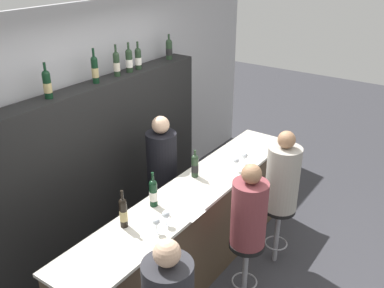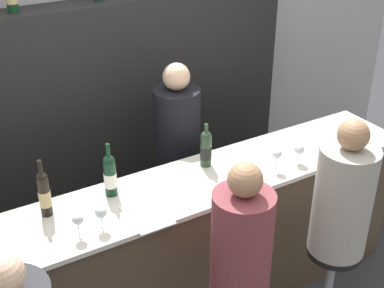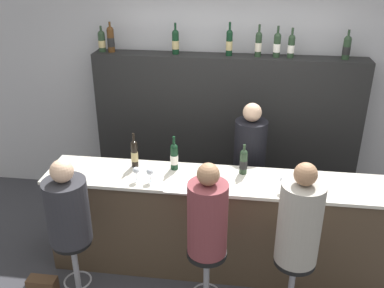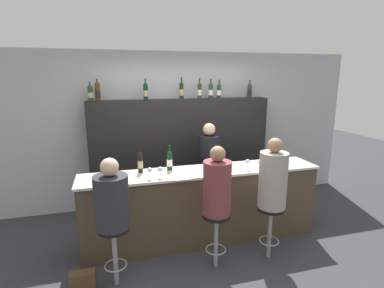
{
  "view_description": "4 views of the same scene",
  "coord_description": "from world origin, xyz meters",
  "px_view_note": "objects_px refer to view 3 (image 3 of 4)",
  "views": [
    {
      "loc": [
        -2.85,
        -1.73,
        3.1
      ],
      "look_at": [
        0.12,
        0.35,
        1.41
      ],
      "focal_mm": 40.0,
      "sensor_mm": 36.0,
      "label": 1
    },
    {
      "loc": [
        -1.33,
        -2.06,
        2.73
      ],
      "look_at": [
        0.03,
        0.23,
        1.28
      ],
      "focal_mm": 50.0,
      "sensor_mm": 36.0,
      "label": 2
    },
    {
      "loc": [
        0.22,
        -3.1,
        2.91
      ],
      "look_at": [
        -0.22,
        0.21,
        1.35
      ],
      "focal_mm": 40.0,
      "sensor_mm": 36.0,
      "label": 3
    },
    {
      "loc": [
        -1.13,
        -3.31,
        2.21
      ],
      "look_at": [
        -0.16,
        0.21,
        1.37
      ],
      "focal_mm": 28.0,
      "sensor_mm": 36.0,
      "label": 4
    }
  ],
  "objects_px": {
    "wine_bottle_backbar_4": "(258,44)",
    "wine_glass_0": "(136,171)",
    "wine_bottle_counter_2": "(244,161)",
    "bar_stool_right": "(293,274)",
    "wine_bottle_backbar_6": "(291,46)",
    "guest_seated_left": "(67,208)",
    "wine_bottle_counter_0": "(134,153)",
    "handbag": "(43,287)",
    "wine_bottle_backbar_7": "(347,47)",
    "guest_seated_middle": "(207,216)",
    "wine_bottle_backbar_2": "(175,42)",
    "guest_seated_right": "(300,220)",
    "wine_glass_2": "(283,180)",
    "bartender": "(248,177)",
    "wine_glass_1": "(150,172)",
    "wine_bottle_backbar_3": "(229,42)",
    "bar_stool_middle": "(207,266)",
    "wine_bottle_counter_1": "(174,156)",
    "wine_bottle_backbar_1": "(111,39)",
    "wine_bottle_backbar_5": "(277,45)",
    "wine_bottle_backbar_0": "(102,41)",
    "bar_stool_left": "(74,254)",
    "wine_glass_3": "(305,183)"
  },
  "relations": [
    {
      "from": "wine_glass_0",
      "to": "guest_seated_right",
      "type": "height_order",
      "value": "guest_seated_right"
    },
    {
      "from": "wine_bottle_backbar_3",
      "to": "wine_bottle_backbar_5",
      "type": "height_order",
      "value": "wine_bottle_backbar_3"
    },
    {
      "from": "wine_bottle_backbar_1",
      "to": "wine_bottle_backbar_2",
      "type": "distance_m",
      "value": 0.72
    },
    {
      "from": "wine_bottle_backbar_0",
      "to": "wine_bottle_backbar_4",
      "type": "bearing_deg",
      "value": -0.0
    },
    {
      "from": "wine_bottle_backbar_3",
      "to": "wine_glass_1",
      "type": "bearing_deg",
      "value": -113.85
    },
    {
      "from": "wine_bottle_counter_1",
      "to": "guest_seated_middle",
      "type": "xyz_separation_m",
      "value": [
        0.39,
        -0.75,
        -0.12
      ]
    },
    {
      "from": "wine_bottle_backbar_5",
      "to": "guest_seated_middle",
      "type": "relative_size",
      "value": 0.41
    },
    {
      "from": "wine_glass_1",
      "to": "guest_seated_right",
      "type": "relative_size",
      "value": 0.16
    },
    {
      "from": "wine_bottle_backbar_3",
      "to": "bar_stool_middle",
      "type": "relative_size",
      "value": 0.52
    },
    {
      "from": "bar_stool_right",
      "to": "wine_bottle_backbar_3",
      "type": "bearing_deg",
      "value": 110.1
    },
    {
      "from": "wine_bottle_backbar_1",
      "to": "handbag",
      "type": "xyz_separation_m",
      "value": [
        -0.22,
        -1.81,
        -1.88
      ]
    },
    {
      "from": "wine_bottle_backbar_6",
      "to": "guest_seated_middle",
      "type": "xyz_separation_m",
      "value": [
        -0.68,
        -1.81,
        -0.94
      ]
    },
    {
      "from": "wine_glass_0",
      "to": "handbag",
      "type": "height_order",
      "value": "wine_glass_0"
    },
    {
      "from": "guest_seated_left",
      "to": "guest_seated_right",
      "type": "xyz_separation_m",
      "value": [
        1.83,
        -0.0,
        0.05
      ]
    },
    {
      "from": "wine_bottle_counter_1",
      "to": "guest_seated_right",
      "type": "relative_size",
      "value": 0.39
    },
    {
      "from": "bar_stool_middle",
      "to": "bartender",
      "type": "distance_m",
      "value": 1.27
    },
    {
      "from": "bar_stool_right",
      "to": "bartender",
      "type": "bearing_deg",
      "value": 107.51
    },
    {
      "from": "wine_bottle_backbar_6",
      "to": "guest_seated_middle",
      "type": "relative_size",
      "value": 0.39
    },
    {
      "from": "wine_bottle_backbar_0",
      "to": "wine_bottle_backbar_1",
      "type": "xyz_separation_m",
      "value": [
        0.1,
        -0.0,
        0.02
      ]
    },
    {
      "from": "guest_seated_right",
      "to": "wine_bottle_backbar_2",
      "type": "bearing_deg",
      "value": 124.4
    },
    {
      "from": "wine_bottle_backbar_5",
      "to": "guest_seated_right",
      "type": "bearing_deg",
      "value": -84.8
    },
    {
      "from": "guest_seated_middle",
      "to": "wine_bottle_backbar_3",
      "type": "bearing_deg",
      "value": 88.96
    },
    {
      "from": "bar_stool_right",
      "to": "wine_bottle_backbar_7",
      "type": "bearing_deg",
      "value": 73.37
    },
    {
      "from": "guest_seated_right",
      "to": "bartender",
      "type": "xyz_separation_m",
      "value": [
        -0.38,
        1.22,
        -0.34
      ]
    },
    {
      "from": "wine_bottle_backbar_4",
      "to": "wine_glass_0",
      "type": "distance_m",
      "value": 1.89
    },
    {
      "from": "guest_seated_middle",
      "to": "bartender",
      "type": "height_order",
      "value": "bartender"
    },
    {
      "from": "wine_glass_1",
      "to": "guest_seated_right",
      "type": "distance_m",
      "value": 1.34
    },
    {
      "from": "wine_bottle_counter_0",
      "to": "wine_bottle_backbar_6",
      "type": "xyz_separation_m",
      "value": [
        1.44,
        1.06,
        0.82
      ]
    },
    {
      "from": "wine_bottle_counter_0",
      "to": "handbag",
      "type": "height_order",
      "value": "wine_bottle_counter_0"
    },
    {
      "from": "bartender",
      "to": "wine_glass_3",
      "type": "bearing_deg",
      "value": -58.14
    },
    {
      "from": "wine_bottle_counter_2",
      "to": "wine_bottle_backbar_4",
      "type": "relative_size",
      "value": 0.86
    },
    {
      "from": "guest_seated_middle",
      "to": "wine_bottle_backbar_1",
      "type": "bearing_deg",
      "value": 124.9
    },
    {
      "from": "wine_bottle_backbar_7",
      "to": "wine_glass_0",
      "type": "xyz_separation_m",
      "value": [
        -1.92,
        -1.34,
        -0.86
      ]
    },
    {
      "from": "bar_stool_left",
      "to": "guest_seated_middle",
      "type": "bearing_deg",
      "value": 0.0
    },
    {
      "from": "guest_seated_middle",
      "to": "bartender",
      "type": "bearing_deg",
      "value": 75.66
    },
    {
      "from": "wine_bottle_backbar_1",
      "to": "wine_bottle_counter_0",
      "type": "bearing_deg",
      "value": -65.04
    },
    {
      "from": "wine_bottle_counter_2",
      "to": "bar_stool_right",
      "type": "xyz_separation_m",
      "value": [
        0.44,
        -0.75,
        -0.61
      ]
    },
    {
      "from": "wine_glass_0",
      "to": "wine_bottle_backbar_2",
      "type": "bearing_deg",
      "value": 84.05
    },
    {
      "from": "wine_bottle_backbar_7",
      "to": "wine_bottle_counter_0",
      "type": "bearing_deg",
      "value": -152.04
    },
    {
      "from": "wine_glass_2",
      "to": "guest_seated_right",
      "type": "bearing_deg",
      "value": -78.1
    },
    {
      "from": "wine_glass_1",
      "to": "wine_bottle_counter_0",
      "type": "bearing_deg",
      "value": 127.52
    },
    {
      "from": "wine_bottle_backbar_6",
      "to": "guest_seated_left",
      "type": "xyz_separation_m",
      "value": [
        -1.82,
        -1.81,
        -0.97
      ]
    },
    {
      "from": "guest_seated_middle",
      "to": "guest_seated_right",
      "type": "relative_size",
      "value": 0.94
    },
    {
      "from": "wine_bottle_counter_1",
      "to": "wine_glass_0",
      "type": "relative_size",
      "value": 2.38
    },
    {
      "from": "wine_bottle_backbar_3",
      "to": "wine_bottle_backbar_5",
      "type": "relative_size",
      "value": 1.09
    },
    {
      "from": "wine_glass_3",
      "to": "wine_bottle_backbar_5",
      "type": "bearing_deg",
      "value": 100.29
    },
    {
      "from": "wine_bottle_backbar_4",
      "to": "wine_glass_2",
      "type": "relative_size",
      "value": 2.3
    },
    {
      "from": "wine_bottle_backbar_0",
      "to": "wine_glass_0",
      "type": "xyz_separation_m",
      "value": [
        0.68,
        -1.34,
        -0.85
      ]
    },
    {
      "from": "bar_stool_middle",
      "to": "bartender",
      "type": "relative_size",
      "value": 0.44
    },
    {
      "from": "wine_bottle_backbar_7",
      "to": "wine_glass_3",
      "type": "relative_size",
      "value": 2.3
    }
  ]
}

